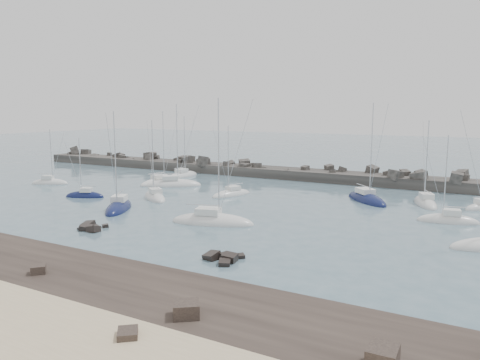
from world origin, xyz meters
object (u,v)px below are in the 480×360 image
object	(u,v)px
sailboat_1	(183,176)
sailboat_4	(173,185)
sailboat_10	(425,204)
sailboat_2	(85,196)
sailboat_5	(155,198)
sailboat_8	(367,200)
sailboat_13	(119,208)
sailboat_0	(50,183)
sailboat_3	(161,183)
sailboat_7	(212,222)
sailboat_6	(231,195)
sailboat_9	(448,221)

from	to	relation	value
sailboat_1	sailboat_4	distance (m)	11.52
sailboat_1	sailboat_10	xyz separation A→B (m)	(46.28, -5.75, 0.01)
sailboat_1	sailboat_2	xyz separation A→B (m)	(-0.03, -25.22, 0.00)
sailboat_5	sailboat_8	bearing A→B (deg)	25.97
sailboat_8	sailboat_13	distance (m)	35.35
sailboat_0	sailboat_13	bearing A→B (deg)	-20.94
sailboat_5	sailboat_8	size ratio (longest dim) A/B	0.83
sailboat_2	sailboat_3	xyz separation A→B (m)	(1.96, 15.97, 0.00)
sailboat_5	sailboat_7	world-z (taller)	sailboat_7
sailboat_2	sailboat_6	size ratio (longest dim) A/B	0.84
sailboat_9	sailboat_0	bearing A→B (deg)	-176.66
sailboat_7	sailboat_3	bearing A→B (deg)	139.64
sailboat_0	sailboat_9	world-z (taller)	sailboat_9
sailboat_0	sailboat_10	bearing A→B (deg)	12.41
sailboat_8	sailboat_6	bearing A→B (deg)	-163.29
sailboat_2	sailboat_3	size ratio (longest dim) A/B	0.70
sailboat_6	sailboat_3	bearing A→B (deg)	167.46
sailboat_7	sailboat_10	bearing A→B (deg)	49.69
sailboat_3	sailboat_8	distance (m)	36.49
sailboat_5	sailboat_1	bearing A→B (deg)	115.79
sailboat_2	sailboat_7	bearing A→B (deg)	-9.75
sailboat_7	sailboat_8	distance (m)	25.72
sailboat_8	sailboat_10	xyz separation A→B (m)	(7.92, 1.40, 0.00)
sailboat_4	sailboat_7	xyz separation A→B (m)	(20.59, -19.50, -0.00)
sailboat_8	sailboat_13	world-z (taller)	sailboat_8
sailboat_5	sailboat_13	bearing A→B (deg)	-85.05
sailboat_4	sailboat_6	bearing A→B (deg)	-11.87
sailboat_1	sailboat_2	distance (m)	25.22
sailboat_4	sailboat_7	world-z (taller)	sailboat_7
sailboat_2	sailboat_9	size ratio (longest dim) A/B	0.87
sailboat_2	sailboat_13	world-z (taller)	sailboat_13
sailboat_2	sailboat_13	distance (m)	11.61
sailboat_3	sailboat_5	bearing A→B (deg)	-54.98
sailboat_7	sailboat_13	distance (m)	15.14
sailboat_6	sailboat_13	size ratio (longest dim) A/B	0.83
sailboat_3	sailboat_8	bearing A→B (deg)	3.31
sailboat_1	sailboat_3	distance (m)	9.45
sailboat_1	sailboat_2	bearing A→B (deg)	-90.07
sailboat_4	sailboat_5	xyz separation A→B (m)	(4.72, -10.73, -0.01)
sailboat_1	sailboat_3	bearing A→B (deg)	-78.20
sailboat_5	sailboat_6	distance (m)	11.77
sailboat_13	sailboat_6	bearing A→B (deg)	63.88
sailboat_8	sailboat_5	bearing A→B (deg)	-154.03
sailboat_8	sailboat_13	bearing A→B (deg)	-141.16
sailboat_5	sailboat_10	distance (m)	39.23
sailboat_1	sailboat_8	world-z (taller)	sailboat_8
sailboat_4	sailboat_9	world-z (taller)	sailboat_4
sailboat_6	sailboat_8	distance (m)	20.40
sailboat_3	sailboat_7	bearing A→B (deg)	-40.36
sailboat_0	sailboat_8	size ratio (longest dim) A/B	0.70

